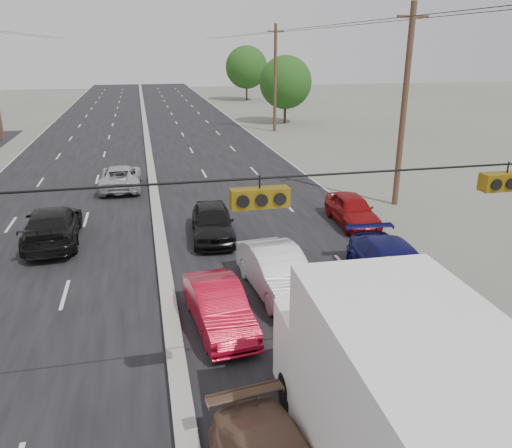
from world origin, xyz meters
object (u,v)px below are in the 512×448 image
object	(u,v)px
tree_right_far	(247,67)
queue_car_b	(278,272)
oncoming_far	(121,177)
queue_car_a	(212,222)
utility_pole_right_b	(404,107)
utility_pole_right_c	(275,78)
tree_right_mid	(285,82)
queue_car_d	(395,269)
queue_car_e	(352,210)
oncoming_near	(52,225)
box_truck	(401,416)
red_sedan	(219,307)

from	to	relation	value
tree_right_far	queue_car_b	size ratio (longest dim) A/B	1.74
oncoming_far	queue_car_a	bearing A→B (deg)	115.17
utility_pole_right_b	utility_pole_right_c	world-z (taller)	same
queue_car_b	tree_right_far	bearing A→B (deg)	73.55
tree_right_mid	tree_right_far	world-z (taller)	tree_right_far
queue_car_d	tree_right_mid	bearing A→B (deg)	83.46
queue_car_e	oncoming_far	bearing A→B (deg)	142.92
utility_pole_right_c	queue_car_e	bearing A→B (deg)	-97.34
queue_car_b	oncoming_near	world-z (taller)	oncoming_near
utility_pole_right_b	tree_right_far	size ratio (longest dim) A/B	1.23
box_truck	oncoming_far	world-z (taller)	box_truck
queue_car_a	queue_car_e	size ratio (longest dim) A/B	1.06
queue_car_b	oncoming_near	size ratio (longest dim) A/B	0.88
utility_pole_right_b	utility_pole_right_c	bearing A→B (deg)	90.00
queue_car_e	oncoming_far	size ratio (longest dim) A/B	0.83
tree_right_far	queue_car_d	world-z (taller)	tree_right_far
utility_pole_right_b	queue_car_a	bearing A→B (deg)	-164.51
oncoming_near	queue_car_e	bearing A→B (deg)	174.57
queue_car_d	queue_car_e	distance (m)	6.79
utility_pole_right_b	tree_right_far	bearing A→B (deg)	86.36
tree_right_far	queue_car_a	distance (m)	59.59
queue_car_e	tree_right_far	bearing A→B (deg)	85.45
box_truck	queue_car_b	bearing A→B (deg)	90.68
utility_pole_right_c	utility_pole_right_b	bearing A→B (deg)	-90.00
oncoming_near	oncoming_far	size ratio (longest dim) A/B	1.08
queue_car_a	red_sedan	bearing A→B (deg)	-92.04
tree_right_mid	queue_car_b	world-z (taller)	tree_right_mid
box_truck	queue_car_a	bearing A→B (deg)	96.84
oncoming_far	queue_car_e	bearing A→B (deg)	141.73
red_sedan	queue_car_d	size ratio (longest dim) A/B	0.77
utility_pole_right_b	oncoming_far	world-z (taller)	utility_pole_right_b
utility_pole_right_b	tree_right_far	xyz separation A→B (m)	(3.50, 55.00, -0.15)
tree_right_far	oncoming_far	bearing A→B (deg)	-110.18
box_truck	queue_car_b	xyz separation A→B (m)	(0.19, 8.60, -1.28)
utility_pole_right_b	tree_right_far	distance (m)	55.11
utility_pole_right_b	red_sedan	size ratio (longest dim) A/B	2.44
tree_right_mid	oncoming_near	bearing A→B (deg)	-121.42
utility_pole_right_b	queue_car_b	size ratio (longest dim) A/B	2.13
queue_car_a	queue_car_d	size ratio (longest dim) A/B	0.82
utility_pole_right_c	queue_car_a	xyz separation A→B (m)	(-10.22, -27.83, -4.36)
queue_car_a	oncoming_near	xyz separation A→B (m)	(-6.72, 1.01, 0.03)
tree_right_far	box_truck	bearing A→B (deg)	-99.84
tree_right_far	red_sedan	world-z (taller)	tree_right_far
red_sedan	queue_car_b	xyz separation A→B (m)	(2.29, 1.75, 0.10)
utility_pole_right_b	tree_right_mid	distance (m)	30.11
queue_car_a	queue_car_b	bearing A→B (deg)	-71.22
utility_pole_right_b	oncoming_near	bearing A→B (deg)	-173.87
queue_car_b	oncoming_far	distance (m)	15.91
oncoming_far	oncoming_near	bearing A→B (deg)	73.83
tree_right_mid	box_truck	world-z (taller)	tree_right_mid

